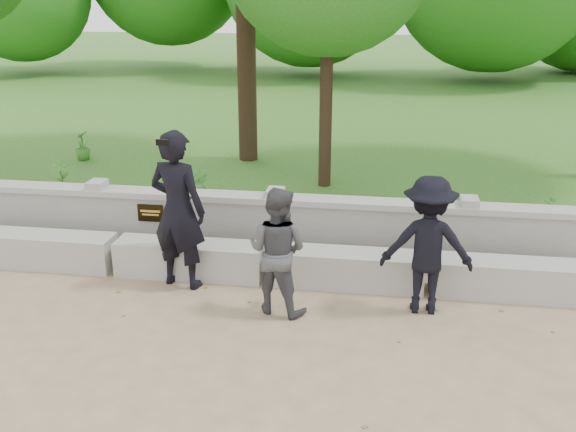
% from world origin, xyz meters
% --- Properties ---
extents(ground, '(80.00, 80.00, 0.00)m').
position_xyz_m(ground, '(0.00, 0.00, 0.00)').
color(ground, tan).
rests_on(ground, ground).
extents(lawn, '(40.00, 22.00, 0.25)m').
position_xyz_m(lawn, '(0.00, 14.00, 0.12)').
color(lawn, '#2B5E1A').
rests_on(lawn, ground).
extents(concrete_bench, '(11.90, 0.45, 0.45)m').
position_xyz_m(concrete_bench, '(0.00, 1.90, 0.22)').
color(concrete_bench, '#AAA8A0').
rests_on(concrete_bench, ground).
extents(parapet_wall, '(12.50, 0.35, 0.90)m').
position_xyz_m(parapet_wall, '(0.00, 2.60, 0.46)').
color(parapet_wall, '#9F9E97').
rests_on(parapet_wall, ground).
extents(man_main, '(0.81, 0.74, 1.97)m').
position_xyz_m(man_main, '(0.98, 1.62, 0.98)').
color(man_main, black).
rests_on(man_main, ground).
extents(visitor_left, '(0.84, 0.74, 1.47)m').
position_xyz_m(visitor_left, '(2.27, 1.13, 0.73)').
color(visitor_left, '#414246').
rests_on(visitor_left, ground).
extents(visitor_mid, '(1.03, 0.59, 1.59)m').
position_xyz_m(visitor_mid, '(3.93, 1.40, 0.80)').
color(visitor_mid, black).
rests_on(visitor_mid, ground).
extents(shrub_a, '(0.34, 0.35, 0.55)m').
position_xyz_m(shrub_a, '(-1.96, 4.30, 0.53)').
color(shrub_a, '#41822C').
rests_on(shrub_a, lawn).
extents(shrub_b, '(0.38, 0.36, 0.53)m').
position_xyz_m(shrub_b, '(0.52, 4.08, 0.52)').
color(shrub_b, '#41822C').
rests_on(shrub_b, lawn).
extents(shrub_c, '(0.65, 0.64, 0.55)m').
position_xyz_m(shrub_c, '(5.82, 3.30, 0.52)').
color(shrub_c, '#41822C').
rests_on(shrub_c, lawn).
extents(shrub_d, '(0.34, 0.37, 0.58)m').
position_xyz_m(shrub_d, '(-2.59, 6.42, 0.54)').
color(shrub_d, '#41822C').
rests_on(shrub_d, lawn).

